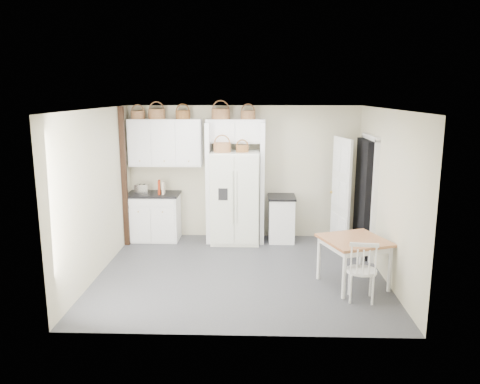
{
  "coord_description": "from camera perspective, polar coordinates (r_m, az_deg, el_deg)",
  "views": [
    {
      "loc": [
        0.23,
        -7.1,
        2.84
      ],
      "look_at": [
        -0.02,
        0.4,
        1.24
      ],
      "focal_mm": 35.0,
      "sensor_mm": 36.0,
      "label": 1
    }
  ],
  "objects": [
    {
      "name": "basket_bridge_b",
      "position": [
        8.94,
        0.98,
        9.39
      ],
      "size": [
        0.28,
        0.28,
        0.16
      ],
      "primitive_type": "cylinder",
      "color": "brown",
      "rests_on": "bridge_cabinet"
    },
    {
      "name": "ceiling",
      "position": [
        7.1,
        0.06,
        10.09
      ],
      "size": [
        4.5,
        4.5,
        0.0
      ],
      "primitive_type": "plane",
      "color": "white",
      "rests_on": "wall_back"
    },
    {
      "name": "fridge_panel_right",
      "position": [
        8.96,
        2.7,
        1.14
      ],
      "size": [
        0.08,
        0.6,
        2.3
      ],
      "primitive_type": "cube",
      "color": "white",
      "rests_on": "floor"
    },
    {
      "name": "fridge_panel_left",
      "position": [
        9.0,
        -3.8,
        1.17
      ],
      "size": [
        0.08,
        0.6,
        2.3
      ],
      "primitive_type": "cube",
      "color": "white",
      "rests_on": "floor"
    },
    {
      "name": "cookbook_cream",
      "position": [
        9.07,
        -9.31,
        0.5
      ],
      "size": [
        0.04,
        0.16,
        0.24
      ],
      "primitive_type": "cube",
      "rotation": [
        0.0,
        0.0,
        0.01
      ],
      "color": "beige",
      "rests_on": "counter_left"
    },
    {
      "name": "door_slab",
      "position": [
        8.77,
        12.18,
        -0.2
      ],
      "size": [
        0.21,
        0.79,
        2.05
      ],
      "primitive_type": "cube",
      "rotation": [
        0.0,
        0.0,
        -1.36
      ],
      "color": "white",
      "rests_on": "floor"
    },
    {
      "name": "base_cab_right",
      "position": [
        9.14,
        5.05,
        -3.35
      ],
      "size": [
        0.48,
        0.58,
        0.85
      ],
      "primitive_type": "cube",
      "color": "white",
      "rests_on": "floor"
    },
    {
      "name": "doorway_void",
      "position": [
        8.52,
        14.96,
        -0.69
      ],
      "size": [
        0.18,
        0.85,
        2.05
      ],
      "primitive_type": "cube",
      "color": "black",
      "rests_on": "floor"
    },
    {
      "name": "wall_right",
      "position": [
        7.54,
        17.41,
        -0.32
      ],
      "size": [
        0.0,
        4.0,
        4.0
      ],
      "primitive_type": "plane",
      "rotation": [
        1.57,
        0.0,
        -1.57
      ],
      "color": "beige",
      "rests_on": "floor"
    },
    {
      "name": "upper_cabinet",
      "position": [
        9.14,
        -9.06,
        5.97
      ],
      "size": [
        1.4,
        0.34,
        0.9
      ],
      "primitive_type": "cube",
      "color": "white",
      "rests_on": "wall_back"
    },
    {
      "name": "trim_post",
      "position": [
        8.92,
        -13.93,
        1.73
      ],
      "size": [
        0.09,
        0.09,
        2.6
      ],
      "primitive_type": "cube",
      "color": "black",
      "rests_on": "floor"
    },
    {
      "name": "basket_upper_b",
      "position": [
        9.13,
        -10.11,
        9.35
      ],
      "size": [
        0.32,
        0.32,
        0.19
      ],
      "primitive_type": "cylinder",
      "color": "brown",
      "rests_on": "upper_cabinet"
    },
    {
      "name": "basket_bridge_a",
      "position": [
        8.96,
        -2.37,
        9.5
      ],
      "size": [
        0.35,
        0.35,
        0.2
      ],
      "primitive_type": "cylinder",
      "color": "brown",
      "rests_on": "bridge_cabinet"
    },
    {
      "name": "basket_upper_a",
      "position": [
        9.21,
        -12.34,
        9.17
      ],
      "size": [
        0.27,
        0.27,
        0.15
      ],
      "primitive_type": "cylinder",
      "color": "brown",
      "rests_on": "upper_cabinet"
    },
    {
      "name": "windsor_chair",
      "position": [
        6.76,
        14.6,
        -9.27
      ],
      "size": [
        0.47,
        0.43,
        0.86
      ],
      "primitive_type": "cube",
      "rotation": [
        0.0,
        0.0,
        -0.13
      ],
      "color": "white",
      "rests_on": "floor"
    },
    {
      "name": "basket_upper_c",
      "position": [
        9.04,
        -6.97,
        9.34
      ],
      "size": [
        0.28,
        0.28,
        0.16
      ],
      "primitive_type": "cylinder",
      "color": "brown",
      "rests_on": "upper_cabinet"
    },
    {
      "name": "basket_fridge_b",
      "position": [
        8.68,
        0.28,
        5.3
      ],
      "size": [
        0.24,
        0.24,
        0.13
      ],
      "primitive_type": "cylinder",
      "color": "brown",
      "rests_on": "refrigerator"
    },
    {
      "name": "cookbook_red",
      "position": [
        9.08,
        -9.82,
        0.58
      ],
      "size": [
        0.06,
        0.18,
        0.27
      ],
      "primitive_type": "cube",
      "rotation": [
        0.0,
        0.0,
        0.12
      ],
      "color": "maroon",
      "rests_on": "counter_left"
    },
    {
      "name": "basket_fridge_a",
      "position": [
        8.7,
        -2.19,
        5.45
      ],
      "size": [
        0.32,
        0.32,
        0.17
      ],
      "primitive_type": "cylinder",
      "color": "brown",
      "rests_on": "refrigerator"
    },
    {
      "name": "dining_table",
      "position": [
        7.25,
        13.63,
        -8.3
      ],
      "size": [
        1.12,
        1.12,
        0.72
      ],
      "primitive_type": "cube",
      "rotation": [
        0.0,
        0.0,
        0.35
      ],
      "color": "#9E5227",
      "rests_on": "floor"
    },
    {
      "name": "counter_right",
      "position": [
        9.03,
        5.1,
        -0.62
      ],
      "size": [
        0.52,
        0.62,
        0.04
      ],
      "primitive_type": "cube",
      "color": "black",
      "rests_on": "base_cab_right"
    },
    {
      "name": "wall_left",
      "position": [
        7.67,
        -16.99,
        -0.09
      ],
      "size": [
        0.0,
        4.0,
        4.0
      ],
      "primitive_type": "plane",
      "rotation": [
        1.57,
        0.0,
        1.57
      ],
      "color": "beige",
      "rests_on": "floor"
    },
    {
      "name": "wall_back",
      "position": [
        9.23,
        0.45,
        2.42
      ],
      "size": [
        4.5,
        0.0,
        4.5
      ],
      "primitive_type": "plane",
      "rotation": [
        1.57,
        0.0,
        0.0
      ],
      "color": "beige",
      "rests_on": "floor"
    },
    {
      "name": "bridge_cabinet",
      "position": [
        8.96,
        -0.53,
        7.45
      ],
      "size": [
        1.12,
        0.34,
        0.45
      ],
      "primitive_type": "cube",
      "color": "white",
      "rests_on": "wall_back"
    },
    {
      "name": "refrigerator",
      "position": [
        8.94,
        -0.57,
        -0.64
      ],
      "size": [
        0.91,
        0.73,
        1.76
      ],
      "primitive_type": "cube",
      "color": "white",
      "rests_on": "floor"
    },
    {
      "name": "floor",
      "position": [
        7.65,
        0.05,
        -9.78
      ],
      "size": [
        4.5,
        4.5,
        0.0
      ],
      "primitive_type": "plane",
      "color": "#3D3D40",
      "rests_on": "ground"
    },
    {
      "name": "counter_left",
      "position": [
        9.22,
        -10.5,
        -0.26
      ],
      "size": [
        1.0,
        0.65,
        0.04
      ],
      "primitive_type": "cube",
      "color": "black",
      "rests_on": "base_cab_left"
    },
    {
      "name": "base_cab_left",
      "position": [
        9.33,
        -10.39,
        -3.05
      ],
      "size": [
        0.96,
        0.61,
        0.89
      ],
      "primitive_type": "cube",
      "color": "white",
      "rests_on": "floor"
    },
    {
      "name": "toaster",
      "position": [
        9.21,
        -11.84,
        0.37
      ],
      "size": [
        0.27,
        0.17,
        0.18
      ],
      "primitive_type": "cube",
      "rotation": [
        0.0,
        0.0,
        -0.1
      ],
      "color": "silver",
      "rests_on": "counter_left"
    }
  ]
}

